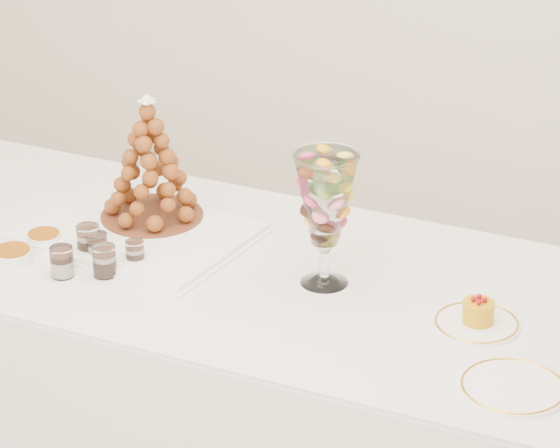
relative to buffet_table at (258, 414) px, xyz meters
The scene contains 14 objects.
buffet_table is the anchor object (origin of this frame).
lace_tray 0.56m from the buffet_table, behind, with size 0.55×0.41×0.02m, color white.
macaron_vase 0.66m from the buffet_table, ahead, with size 0.15×0.15×0.33m.
cake_plate 0.71m from the buffet_table, ahead, with size 0.20×0.20×0.01m, color white.
spare_plate 0.87m from the buffet_table, 19.00° to the right, with size 0.22×0.22×0.01m, color white.
verrine_a 0.63m from the buffet_table, 166.24° to the right, with size 0.06×0.06×0.08m, color white.
verrine_b 0.60m from the buffet_table, 163.94° to the right, with size 0.05×0.05×0.07m, color white.
verrine_c 0.54m from the buffet_table, 160.52° to the right, with size 0.05×0.05×0.06m, color white.
verrine_d 0.65m from the buffet_table, 150.95° to the right, with size 0.06×0.06×0.08m, color white.
verrine_e 0.59m from the buffet_table, 150.48° to the right, with size 0.06×0.06×0.08m, color white.
ramekin_back 0.71m from the buffet_table, 169.35° to the right, with size 0.09×0.09×0.03m, color white.
ramekin_front 0.74m from the buffet_table, 158.73° to the right, with size 0.10×0.10×0.03m, color white.
croquembouche 0.71m from the buffet_table, 161.39° to the left, with size 0.27×0.27×0.33m.
mousse_cake 0.73m from the buffet_table, ahead, with size 0.07×0.07×0.06m.
Camera 1 is at (1.22, -2.31, 2.33)m, focal length 85.00 mm.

